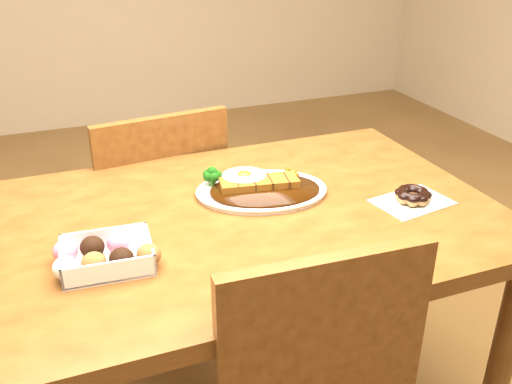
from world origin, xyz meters
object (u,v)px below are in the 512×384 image
object	(u,v)px
pon_de_ring	(413,196)
chair_far	(156,220)
table	(242,249)
donut_box	(105,255)
katsu_curry_plate	(259,188)

from	to	relation	value
pon_de_ring	chair_far	bearing A→B (deg)	128.94
table	donut_box	distance (m)	0.37
table	pon_de_ring	bearing A→B (deg)	-13.65
table	chair_far	xyz separation A→B (m)	(-0.11, 0.54, -0.17)
donut_box	pon_de_ring	world-z (taller)	donut_box
chair_far	donut_box	xyz separation A→B (m)	(-0.22, -0.65, 0.30)
chair_far	katsu_curry_plate	world-z (taller)	chair_far
pon_de_ring	table	bearing A→B (deg)	166.35
chair_far	donut_box	distance (m)	0.74
table	pon_de_ring	distance (m)	0.43
donut_box	pon_de_ring	bearing A→B (deg)	0.97
katsu_curry_plate	donut_box	bearing A→B (deg)	-154.53
donut_box	table	bearing A→B (deg)	18.59
donut_box	pon_de_ring	distance (m)	0.73
chair_far	pon_de_ring	size ratio (longest dim) A/B	4.41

